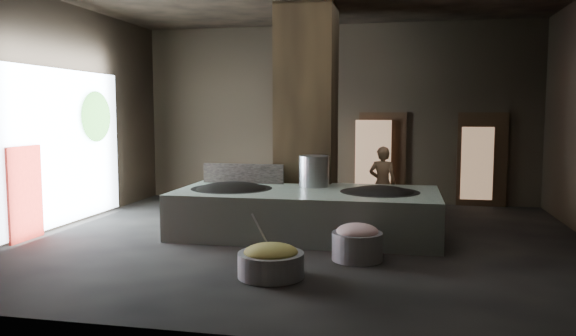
% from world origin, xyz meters
% --- Properties ---
extents(floor, '(10.00, 9.00, 0.10)m').
position_xyz_m(floor, '(0.00, 0.00, -0.05)').
color(floor, black).
rests_on(floor, ground).
extents(back_wall, '(10.00, 0.10, 4.50)m').
position_xyz_m(back_wall, '(0.00, 4.55, 2.25)').
color(back_wall, black).
rests_on(back_wall, ground).
extents(front_wall, '(10.00, 0.10, 4.50)m').
position_xyz_m(front_wall, '(0.00, -4.55, 2.25)').
color(front_wall, black).
rests_on(front_wall, ground).
extents(left_wall, '(0.10, 9.00, 4.50)m').
position_xyz_m(left_wall, '(-5.05, 0.00, 2.25)').
color(left_wall, black).
rests_on(left_wall, ground).
extents(pillar, '(1.20, 1.20, 4.50)m').
position_xyz_m(pillar, '(-0.30, 1.90, 2.25)').
color(pillar, black).
rests_on(pillar, ground).
extents(hearth_platform, '(4.86, 2.33, 0.84)m').
position_xyz_m(hearth_platform, '(-0.03, 0.39, 0.42)').
color(hearth_platform, '#ABBCA9').
rests_on(hearth_platform, ground).
extents(platform_cap, '(4.74, 2.28, 0.03)m').
position_xyz_m(platform_cap, '(-0.03, 0.39, 0.82)').
color(platform_cap, black).
rests_on(platform_cap, hearth_platform).
extents(wok_left, '(1.53, 1.53, 0.42)m').
position_xyz_m(wok_left, '(-1.48, 0.34, 0.75)').
color(wok_left, black).
rests_on(wok_left, hearth_platform).
extents(wok_left_rim, '(1.56, 1.56, 0.05)m').
position_xyz_m(wok_left_rim, '(-1.48, 0.34, 0.82)').
color(wok_left_rim, black).
rests_on(wok_left_rim, hearth_platform).
extents(wok_right, '(1.42, 1.42, 0.40)m').
position_xyz_m(wok_right, '(1.32, 0.44, 0.75)').
color(wok_right, black).
rests_on(wok_right, hearth_platform).
extents(wok_right_rim, '(1.46, 1.46, 0.05)m').
position_xyz_m(wok_right_rim, '(1.32, 0.44, 0.82)').
color(wok_right_rim, black).
rests_on(wok_right_rim, hearth_platform).
extents(stock_pot, '(0.59, 0.59, 0.63)m').
position_xyz_m(stock_pot, '(0.02, 0.94, 1.13)').
color(stock_pot, '#96989D').
rests_on(stock_pot, hearth_platform).
extents(splash_guard, '(1.69, 0.07, 0.42)m').
position_xyz_m(splash_guard, '(-1.48, 1.14, 1.03)').
color(splash_guard, black).
rests_on(splash_guard, hearth_platform).
extents(cook, '(0.62, 0.44, 1.59)m').
position_xyz_m(cook, '(1.31, 2.02, 0.79)').
color(cook, '#98704D').
rests_on(cook, ground).
extents(veg_basin, '(1.23, 1.23, 0.34)m').
position_xyz_m(veg_basin, '(-0.05, -2.39, 0.17)').
color(veg_basin, gray).
rests_on(veg_basin, ground).
extents(veg_fill, '(0.76, 0.76, 0.23)m').
position_xyz_m(veg_fill, '(-0.05, -2.39, 0.35)').
color(veg_fill, olive).
rests_on(veg_fill, veg_basin).
extents(ladle, '(0.30, 0.26, 0.66)m').
position_xyz_m(ladle, '(-0.20, -2.24, 0.55)').
color(ladle, '#96989D').
rests_on(ladle, veg_basin).
extents(meat_basin, '(0.90, 0.90, 0.43)m').
position_xyz_m(meat_basin, '(1.05, -1.24, 0.22)').
color(meat_basin, gray).
rests_on(meat_basin, ground).
extents(meat_fill, '(0.66, 0.66, 0.25)m').
position_xyz_m(meat_fill, '(1.05, -1.24, 0.45)').
color(meat_fill, '#B56D6E').
rests_on(meat_fill, meat_basin).
extents(doorway_near, '(1.18, 0.08, 2.38)m').
position_xyz_m(doorway_near, '(1.20, 4.45, 1.10)').
color(doorway_near, black).
rests_on(doorway_near, ground).
extents(doorway_near_glow, '(0.89, 0.04, 2.10)m').
position_xyz_m(doorway_near_glow, '(0.98, 4.29, 1.05)').
color(doorway_near_glow, '#8C6647').
rests_on(doorway_near_glow, ground).
extents(doorway_far, '(1.18, 0.08, 2.38)m').
position_xyz_m(doorway_far, '(3.60, 4.45, 1.10)').
color(doorway_far, black).
rests_on(doorway_far, ground).
extents(doorway_far_glow, '(0.75, 0.04, 1.78)m').
position_xyz_m(doorway_far_glow, '(3.48, 4.41, 1.05)').
color(doorway_far_glow, '#8C6647').
rests_on(doorway_far_glow, ground).
extents(left_opening, '(0.04, 4.20, 3.10)m').
position_xyz_m(left_opening, '(-4.95, 0.20, 1.60)').
color(left_opening, white).
rests_on(left_opening, ground).
extents(pavilion_sliver, '(0.05, 0.90, 1.70)m').
position_xyz_m(pavilion_sliver, '(-4.88, -1.10, 0.85)').
color(pavilion_sliver, maroon).
rests_on(pavilion_sliver, ground).
extents(tree_silhouette, '(0.28, 1.10, 1.10)m').
position_xyz_m(tree_silhouette, '(-4.85, 1.30, 2.20)').
color(tree_silhouette, '#194714').
rests_on(tree_silhouette, left_opening).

